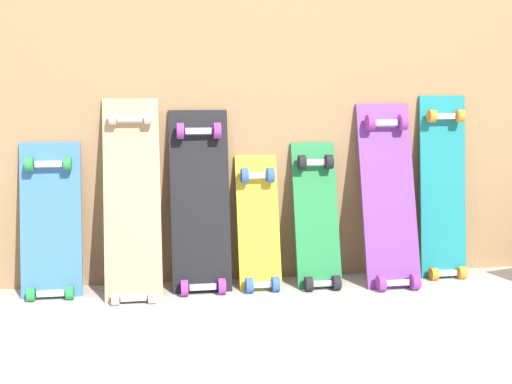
{
  "coord_description": "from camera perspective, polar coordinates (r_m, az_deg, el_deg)",
  "views": [
    {
      "loc": [
        -0.41,
        -2.68,
        0.81
      ],
      "look_at": [
        0.0,
        -0.07,
        0.4
      ],
      "focal_mm": 46.47,
      "sensor_mm": 36.0,
      "label": 1
    }
  ],
  "objects": [
    {
      "name": "ground_plane",
      "position": [
        2.83,
        -0.22,
        -7.72
      ],
      "size": [
        12.0,
        12.0,
        0.0
      ],
      "primitive_type": "plane",
      "color": "#B2AAA0"
    },
    {
      "name": "plywood_wall_panel",
      "position": [
        2.78,
        -0.45,
        11.49
      ],
      "size": [
        2.68,
        0.04,
        1.87
      ],
      "primitive_type": "cube",
      "color": "#99724C",
      "rests_on": "ground"
    },
    {
      "name": "skateboard_natural",
      "position": [
        2.63,
        -10.6,
        -1.33
      ],
      "size": [
        0.22,
        0.3,
        0.85
      ],
      "color": "tan",
      "rests_on": "ground"
    },
    {
      "name": "skateboard_teal",
      "position": [
        2.97,
        15.8,
        -0.23
      ],
      "size": [
        0.2,
        0.17,
        0.85
      ],
      "color": "#197A7F",
      "rests_on": "ground"
    },
    {
      "name": "skateboard_green",
      "position": [
        2.75,
        5.27,
        -2.65
      ],
      "size": [
        0.18,
        0.25,
        0.65
      ],
      "color": "#1E7238",
      "rests_on": "ground"
    },
    {
      "name": "skateboard_black",
      "position": [
        2.68,
        -4.81,
        -1.45
      ],
      "size": [
        0.24,
        0.23,
        0.79
      ],
      "color": "black",
      "rests_on": "ground"
    },
    {
      "name": "skateboard_blue",
      "position": [
        2.73,
        -17.23,
        -3.01
      ],
      "size": [
        0.23,
        0.2,
        0.67
      ],
      "color": "#386BAD",
      "rests_on": "ground"
    },
    {
      "name": "skateboard_yellow",
      "position": [
        2.72,
        0.24,
        -3.29
      ],
      "size": [
        0.17,
        0.23,
        0.6
      ],
      "color": "gold",
      "rests_on": "ground"
    },
    {
      "name": "skateboard_purple",
      "position": [
        2.81,
        11.38,
        -0.88
      ],
      "size": [
        0.23,
        0.3,
        0.81
      ],
      "color": "#6B338C",
      "rests_on": "ground"
    }
  ]
}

